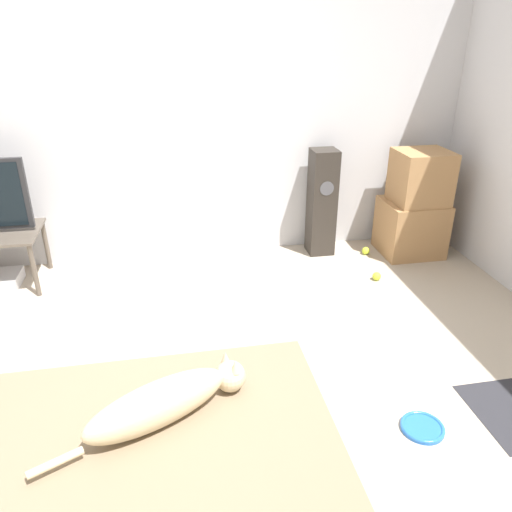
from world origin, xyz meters
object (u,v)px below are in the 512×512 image
tennis_ball_by_boxes (377,276)px  game_console (1,280)px  cardboard_box_lower (411,227)px  frisbee (422,427)px  tennis_ball_near_speaker (366,251)px  dog (167,401)px  cardboard_box_upper (421,177)px  floor_speaker (322,203)px

tennis_ball_by_boxes → game_console: game_console is taller
cardboard_box_lower → game_console: (-3.34, 0.00, -0.18)m
frisbee → cardboard_box_lower: cardboard_box_lower is taller
frisbee → tennis_ball_near_speaker: (0.50, 2.00, 0.02)m
dog → tennis_ball_by_boxes: dog is taller
tennis_ball_near_speaker → game_console: 2.96m
tennis_ball_near_speaker → game_console: (-2.96, -0.02, 0.01)m
cardboard_box_upper → floor_speaker: (-0.78, 0.17, -0.23)m
cardboard_box_upper → game_console: size_ratio=1.50×
tennis_ball_near_speaker → tennis_ball_by_boxes: bearing=-101.7°
game_console → tennis_ball_by_boxes: bearing=-8.9°
dog → cardboard_box_lower: bearing=38.4°
game_console → cardboard_box_lower: bearing=-0.0°
floor_speaker → game_console: bearing=-176.7°
dog → tennis_ball_by_boxes: bearing=36.9°
tennis_ball_by_boxes → tennis_ball_near_speaker: (0.10, 0.47, 0.00)m
cardboard_box_upper → tennis_ball_near_speaker: 0.76m
cardboard_box_lower → tennis_ball_by_boxes: cardboard_box_lower is taller
frisbee → tennis_ball_by_boxes: bearing=75.2°
cardboard_box_upper → floor_speaker: floor_speaker is taller
game_console → dog: bearing=-54.1°
floor_speaker → game_console: (-2.58, -0.15, -0.40)m
cardboard_box_lower → tennis_ball_near_speaker: 0.43m
cardboard_box_upper → frisbee: bearing=-114.7°
cardboard_box_upper → tennis_ball_by_boxes: cardboard_box_upper is taller
cardboard_box_lower → cardboard_box_upper: cardboard_box_upper is taller
dog → game_console: bearing=125.9°
dog → game_console: 2.08m
floor_speaker → game_console: 2.62m
tennis_ball_by_boxes → game_console: 2.90m
cardboard_box_lower → tennis_ball_near_speaker: (-0.38, 0.02, -0.20)m
frisbee → cardboard_box_lower: size_ratio=0.44×
tennis_ball_near_speaker → cardboard_box_upper: bearing=-5.5°
floor_speaker → tennis_ball_by_boxes: size_ratio=13.67×
dog → tennis_ball_near_speaker: size_ratio=15.85×
cardboard_box_upper → tennis_ball_near_speaker: (-0.40, 0.04, -0.65)m
frisbee → dog: bearing=166.5°
dog → frisbee: 1.28m
tennis_ball_by_boxes → cardboard_box_upper: bearing=40.8°
dog → tennis_ball_by_boxes: (1.64, 1.23, -0.09)m
dog → frisbee: dog is taller
frisbee → floor_speaker: 2.18m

